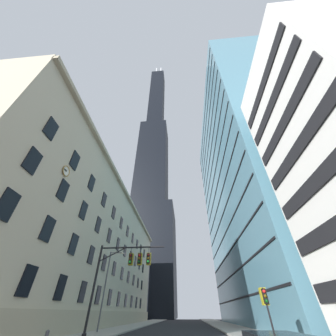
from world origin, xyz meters
TOP-DOWN VIEW (x-y plane):
  - station_building at (-17.37, 26.21)m, footprint 13.42×64.42m
  - dark_skyscraper at (-17.18, 85.59)m, footprint 27.67×27.67m
  - glass_office_midrise at (18.43, 30.86)m, footprint 14.96×49.28m
  - traffic_signal_mast at (-3.75, 5.85)m, footprint 6.49×0.63m
  - traffic_light_near_right at (7.25, 3.19)m, footprint 0.40×0.63m
  - street_lamppost at (-8.89, 15.37)m, footprint 2.12×0.32m

SIDE VIEW (x-z plane):
  - traffic_light_near_right at x=7.25m, z-range 1.09..4.33m
  - street_lamppost at x=-8.89m, z-range 0.89..9.86m
  - traffic_signal_mast at x=-3.75m, z-range 1.78..8.98m
  - station_building at x=-17.37m, z-range -0.03..24.02m
  - glass_office_midrise at x=18.43m, z-range 0.00..59.80m
  - dark_skyscraper at x=-17.18m, z-range -43.80..180.54m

